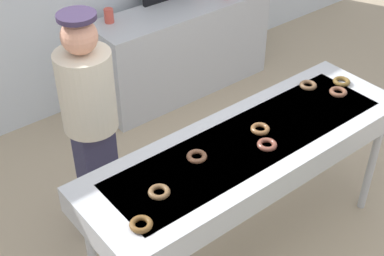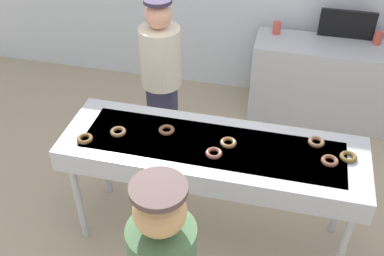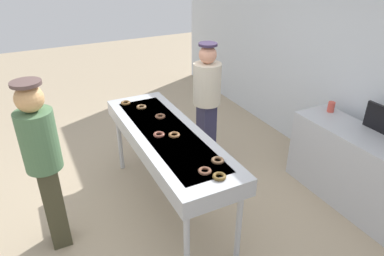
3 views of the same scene
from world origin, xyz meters
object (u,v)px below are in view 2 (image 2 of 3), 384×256
(chocolate_donut_2, at_px, (330,161))
(chocolate_donut_7, at_px, (214,153))
(paper_cup_1, at_px, (378,38))
(chocolate_donut_6, at_px, (167,130))
(chocolate_donut_3, at_px, (118,132))
(paper_cup_2, at_px, (277,28))
(chocolate_donut_5, at_px, (228,143))
(prep_counter, at_px, (336,84))
(fryer_conveyor, at_px, (212,154))
(worker_baker, at_px, (161,77))
(menu_display, at_px, (347,24))
(chocolate_donut_4, at_px, (316,142))
(chocolate_donut_0, at_px, (85,139))
(chocolate_donut_1, at_px, (348,157))

(chocolate_donut_2, height_order, chocolate_donut_7, same)
(chocolate_donut_2, height_order, paper_cup_1, paper_cup_1)
(paper_cup_1, bearing_deg, chocolate_donut_6, -129.64)
(chocolate_donut_3, xyz_separation_m, paper_cup_2, (0.97, 2.08, -0.03))
(chocolate_donut_2, xyz_separation_m, chocolate_donut_7, (-0.78, -0.11, 0.00))
(chocolate_donut_5, distance_m, chocolate_donut_6, 0.47)
(prep_counter, bearing_deg, fryer_conveyor, -116.90)
(chocolate_donut_5, xyz_separation_m, prep_counter, (0.86, 1.89, -0.54))
(chocolate_donut_3, bearing_deg, chocolate_donut_5, 4.63)
(chocolate_donut_6, height_order, chocolate_donut_7, same)
(chocolate_donut_2, height_order, worker_baker, worker_baker)
(chocolate_donut_2, distance_m, paper_cup_1, 2.10)
(paper_cup_1, height_order, paper_cup_2, same)
(paper_cup_2, height_order, menu_display, menu_display)
(chocolate_donut_5, bearing_deg, chocolate_donut_2, -2.26)
(chocolate_donut_4, height_order, chocolate_donut_7, same)
(worker_baker, height_order, prep_counter, worker_baker)
(chocolate_donut_2, xyz_separation_m, chocolate_donut_5, (-0.70, 0.03, 0.00))
(worker_baker, relative_size, menu_display, 2.98)
(paper_cup_1, xyz_separation_m, paper_cup_2, (-1.01, -0.00, 0.00))
(chocolate_donut_3, relative_size, worker_baker, 0.07)
(fryer_conveyor, bearing_deg, menu_display, 65.45)
(prep_counter, bearing_deg, chocolate_donut_4, -98.33)
(chocolate_donut_2, relative_size, chocolate_donut_5, 1.00)
(paper_cup_1, xyz_separation_m, menu_display, (-0.31, 0.08, 0.08))
(chocolate_donut_5, xyz_separation_m, paper_cup_2, (0.16, 2.02, -0.03))
(chocolate_donut_0, relative_size, paper_cup_1, 0.95)
(worker_baker, relative_size, paper_cup_2, 13.28)
(chocolate_donut_1, bearing_deg, chocolate_donut_7, -168.93)
(chocolate_donut_1, height_order, paper_cup_1, paper_cup_1)
(chocolate_donut_2, xyz_separation_m, paper_cup_1, (0.47, 2.05, -0.03))
(chocolate_donut_2, relative_size, worker_baker, 0.07)
(chocolate_donut_0, height_order, chocolate_donut_4, same)
(chocolate_donut_1, xyz_separation_m, paper_cup_1, (0.35, 1.98, -0.03))
(fryer_conveyor, xyz_separation_m, chocolate_donut_3, (-0.70, -0.04, 0.11))
(chocolate_donut_0, height_order, chocolate_donut_6, same)
(fryer_conveyor, xyz_separation_m, worker_baker, (-0.62, 0.82, 0.08))
(chocolate_donut_6, bearing_deg, chocolate_donut_5, -4.69)
(fryer_conveyor, distance_m, chocolate_donut_3, 0.71)
(fryer_conveyor, height_order, chocolate_donut_4, chocolate_donut_4)
(paper_cup_1, bearing_deg, chocolate_donut_4, -106.87)
(chocolate_donut_6, height_order, paper_cup_2, paper_cup_2)
(chocolate_donut_5, bearing_deg, menu_display, 67.66)
(chocolate_donut_7, height_order, paper_cup_1, paper_cup_1)
(chocolate_donut_4, relative_size, prep_counter, 0.07)
(chocolate_donut_0, height_order, chocolate_donut_3, same)
(prep_counter, bearing_deg, chocolate_donut_5, -114.57)
(chocolate_donut_6, relative_size, worker_baker, 0.07)
(chocolate_donut_3, bearing_deg, chocolate_donut_4, 8.78)
(chocolate_donut_0, relative_size, chocolate_donut_5, 1.00)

